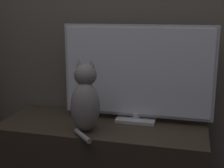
# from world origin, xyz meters

# --- Properties ---
(tv_stand) EXTENTS (1.25, 0.48, 0.40)m
(tv_stand) POSITION_xyz_m (0.00, 0.94, 0.20)
(tv_stand) COLOR #33281E
(tv_stand) RESTS_ON ground_plane
(tv) EXTENTS (0.92, 0.15, 0.60)m
(tv) POSITION_xyz_m (0.19, 1.05, 0.71)
(tv) COLOR #B7B7BC
(tv) RESTS_ON tv_stand
(cat) EXTENTS (0.19, 0.28, 0.42)m
(cat) POSITION_xyz_m (-0.06, 0.82, 0.59)
(cat) COLOR gray
(cat) RESTS_ON tv_stand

